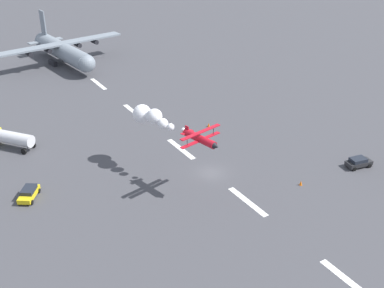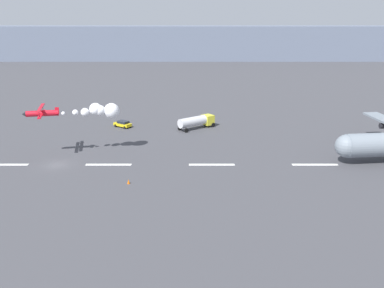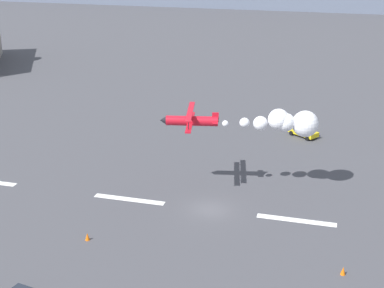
{
  "view_description": "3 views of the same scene",
  "coord_description": "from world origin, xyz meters",
  "px_view_note": "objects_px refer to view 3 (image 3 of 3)",
  "views": [
    {
      "loc": [
        -51.55,
        35.29,
        37.48
      ],
      "look_at": [
        5.78,
        -0.15,
        2.32
      ],
      "focal_mm": 44.89,
      "sensor_mm": 36.0,
      "label": 1
    },
    {
      "loc": [
        23.63,
        -70.55,
        25.73
      ],
      "look_at": [
        23.45,
        0.0,
        3.78
      ],
      "focal_mm": 40.19,
      "sensor_mm": 36.0,
      "label": 2
    },
    {
      "loc": [
        12.08,
        -51.5,
        27.49
      ],
      "look_at": [
        -3.05,
        4.11,
        5.56
      ],
      "focal_mm": 52.68,
      "sensor_mm": 36.0,
      "label": 3
    }
  ],
  "objects_px": {
    "stunt_biplane_red": "(276,122)",
    "traffic_cone_far": "(343,271)",
    "airport_staff_sedan": "(304,131)",
    "traffic_cone_near": "(87,237)"
  },
  "relations": [
    {
      "from": "stunt_biplane_red",
      "to": "traffic_cone_far",
      "type": "bearing_deg",
      "value": -61.41
    },
    {
      "from": "airport_staff_sedan",
      "to": "traffic_cone_far",
      "type": "bearing_deg",
      "value": -79.8
    },
    {
      "from": "stunt_biplane_red",
      "to": "traffic_cone_near",
      "type": "bearing_deg",
      "value": -135.39
    },
    {
      "from": "stunt_biplane_red",
      "to": "traffic_cone_far",
      "type": "distance_m",
      "value": 18.55
    },
    {
      "from": "traffic_cone_far",
      "to": "stunt_biplane_red",
      "type": "bearing_deg",
      "value": 118.59
    },
    {
      "from": "stunt_biplane_red",
      "to": "traffic_cone_far",
      "type": "height_order",
      "value": "stunt_biplane_red"
    },
    {
      "from": "traffic_cone_far",
      "to": "airport_staff_sedan",
      "type": "bearing_deg",
      "value": 100.2
    },
    {
      "from": "traffic_cone_near",
      "to": "airport_staff_sedan",
      "type": "bearing_deg",
      "value": 63.18
    },
    {
      "from": "stunt_biplane_red",
      "to": "airport_staff_sedan",
      "type": "distance_m",
      "value": 20.62
    },
    {
      "from": "stunt_biplane_red",
      "to": "airport_staff_sedan",
      "type": "height_order",
      "value": "stunt_biplane_red"
    }
  ]
}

